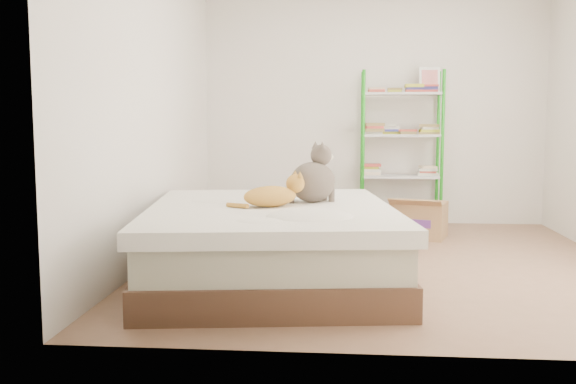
# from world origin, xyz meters

# --- Properties ---
(room) EXTENTS (3.81, 4.21, 2.61)m
(room) POSITION_xyz_m (0.00, 0.00, 1.30)
(room) COLOR #8A644A
(room) RESTS_ON ground
(bed) EXTENTS (2.00, 2.37, 0.55)m
(bed) POSITION_xyz_m (-0.86, -0.67, 0.28)
(bed) COLOR brown
(bed) RESTS_ON ground
(orange_cat) EXTENTS (0.53, 0.45, 0.19)m
(orange_cat) POSITION_xyz_m (-0.86, -0.71, 0.65)
(orange_cat) COLOR gold
(orange_cat) RESTS_ON bed
(grey_cat) EXTENTS (0.50, 0.48, 0.44)m
(grey_cat) POSITION_xyz_m (-0.56, -0.43, 0.77)
(grey_cat) COLOR slate
(grey_cat) RESTS_ON bed
(shelf_unit) EXTENTS (0.88, 0.36, 1.74)m
(shelf_unit) POSITION_xyz_m (0.31, 1.88, 0.87)
(shelf_unit) COLOR green
(shelf_unit) RESTS_ON ground
(cardboard_box) EXTENTS (0.61, 0.62, 0.41)m
(cardboard_box) POSITION_xyz_m (0.43, 1.17, 0.18)
(cardboard_box) COLOR #A37C46
(cardboard_box) RESTS_ON ground
(white_bin) EXTENTS (0.39, 0.37, 0.37)m
(white_bin) POSITION_xyz_m (-1.26, 1.85, 0.19)
(white_bin) COLOR silver
(white_bin) RESTS_ON ground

